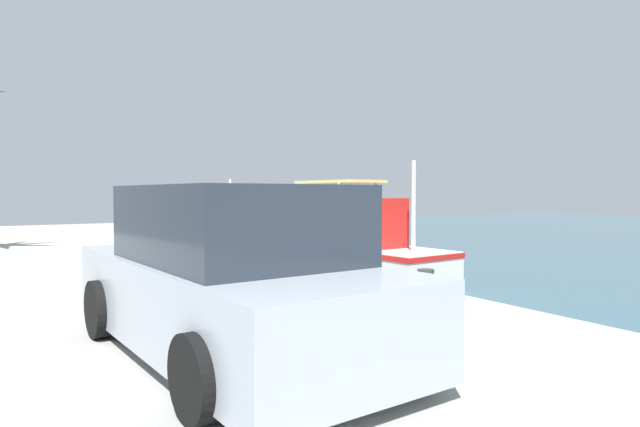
# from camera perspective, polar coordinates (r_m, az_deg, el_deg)

# --- Properties ---
(quay_pier) EXTENTS (36.00, 10.00, 0.80)m
(quay_pier) POSITION_cam_1_polar(r_m,az_deg,el_deg) (10.13, -26.01, -8.83)
(quay_pier) COLOR #9E9E99
(quay_pier) RESTS_ON ground
(fishing_boat_nearest) EXTENTS (5.68, 1.99, 2.86)m
(fishing_boat_nearest) POSITION_cam_1_polar(r_m,az_deg,el_deg) (24.35, -11.43, -1.64)
(fishing_boat_nearest) COLOR white
(fishing_boat_nearest) RESTS_ON ground
(fishing_boat_second) EXTENTS (6.19, 2.41, 3.06)m
(fishing_boat_second) POSITION_cam_1_polar(r_m,az_deg,el_deg) (14.43, 3.67, -4.08)
(fishing_boat_second) COLOR silver
(fishing_boat_second) RESTS_ON ground
(pelican) EXTENTS (0.84, 0.81, 0.82)m
(pelican) POSITION_cam_1_polar(r_m,az_deg,el_deg) (18.64, -17.91, -1.27)
(pelican) COLOR tan
(pelican) RESTS_ON quay_pier
(fisherman_standing) EXTENTS (0.38, 0.61, 1.66)m
(fisherman_standing) POSITION_cam_1_polar(r_m,az_deg,el_deg) (13.61, -12.19, -0.27)
(fisherman_standing) COLOR #4C3823
(fisherman_standing) RESTS_ON quay_pier
(parked_car) EXTENTS (4.21, 2.11, 1.57)m
(parked_car) POSITION_cam_1_polar(r_m,az_deg,el_deg) (5.08, -9.42, -6.75)
(parked_car) COLOR black
(parked_car) RESTS_ON quay_pier
(mooring_bollard_nearest) EXTENTS (0.25, 0.25, 0.48)m
(mooring_bollard_nearest) POSITION_cam_1_polar(r_m,az_deg,el_deg) (18.36, -14.02, -1.78)
(mooring_bollard_nearest) COLOR #333338
(mooring_bollard_nearest) RESTS_ON quay_pier
(mooring_bollard_second) EXTENTS (0.25, 0.25, 0.37)m
(mooring_bollard_second) POSITION_cam_1_polar(r_m,az_deg,el_deg) (8.16, 11.12, -7.11)
(mooring_bollard_second) COLOR #333338
(mooring_bollard_second) RESTS_ON quay_pier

